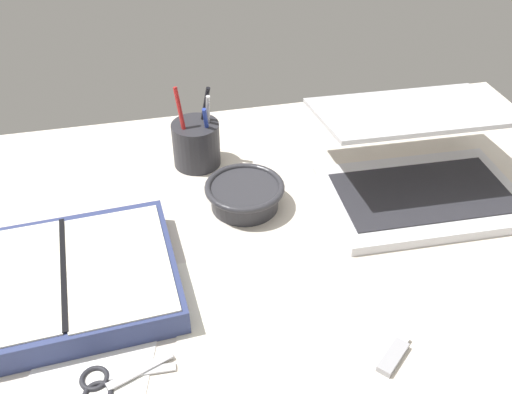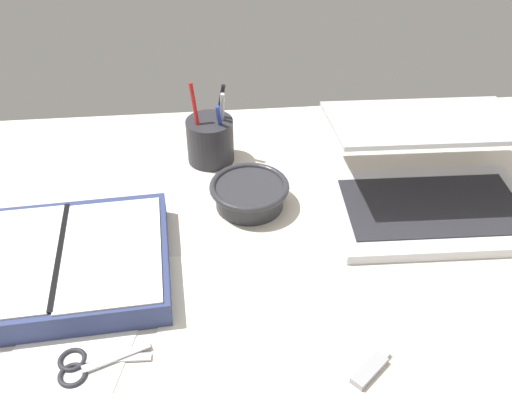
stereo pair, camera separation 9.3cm
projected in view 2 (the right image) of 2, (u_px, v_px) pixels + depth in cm
name	position (u px, v px, depth cm)	size (l,w,h in cm)	color
desk_top	(251.00, 266.00, 91.93)	(140.00, 100.00, 2.00)	beige
laptop	(431.00, 179.00, 100.26)	(35.74, 34.13, 15.96)	silver
bowl	(249.00, 193.00, 101.36)	(14.22, 14.22, 4.71)	#2D2D33
pen_cup	(210.00, 140.00, 111.88)	(9.20, 9.20, 16.85)	#28282D
planner	(62.00, 264.00, 87.61)	(33.94, 28.06, 4.77)	navy
scissors	(83.00, 365.00, 75.36)	(12.47, 6.35, 0.80)	#B7B7BC
paper_sheet_front	(225.00, 329.00, 80.41)	(18.98, 29.99, 0.16)	silver
paper_sheet_beside_planner	(58.00, 378.00, 74.06)	(15.73, 24.00, 0.16)	white
usb_drive	(370.00, 369.00, 74.64)	(6.49, 5.92, 1.00)	#99999E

